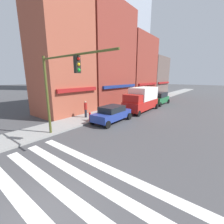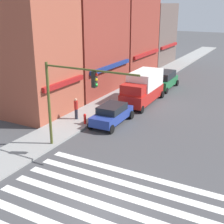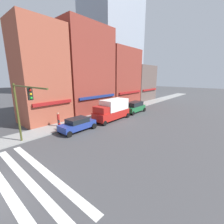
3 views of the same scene
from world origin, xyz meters
The scene contains 9 objects.
ground_plane centered at (0.00, 0.00, 0.00)m, with size 200.00×200.00×0.00m, color #424244.
crosswalk_stripes centered at (0.00, 0.00, 0.00)m, with size 7.26×10.80×0.01m.
storefront_row centered at (21.89, 11.50, 6.34)m, with size 34.22×5.30×14.67m.
traffic_signal centered at (4.17, 4.74, 4.06)m, with size 0.32×6.47×5.74m.
sedan_blue centered at (9.71, 4.70, 0.84)m, with size 4.44×2.02×1.59m.
box_truck_red centered at (15.99, 4.70, 1.59)m, with size 6.26×2.42×3.04m.
suv_green centered at (22.24, 4.70, 1.03)m, with size 4.75×2.12×1.94m.
pedestrian_red_jacket centered at (8.96, 7.64, 1.07)m, with size 0.32×0.32×1.77m.
fire_hydrant centered at (8.35, 6.40, 0.61)m, with size 0.24×0.24×0.84m.
Camera 2 is at (-10.96, -6.40, 9.20)m, focal length 50.00 mm.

